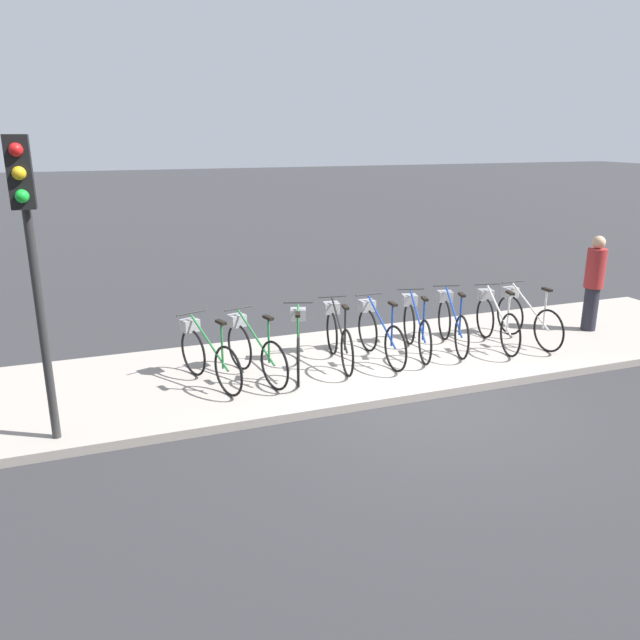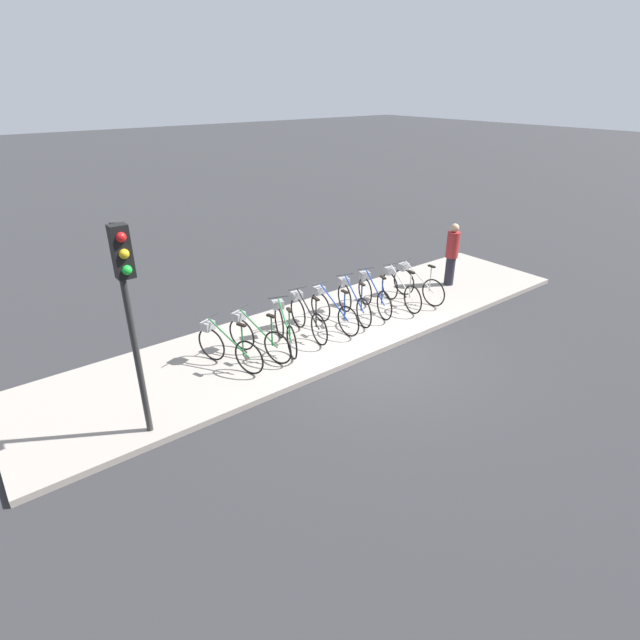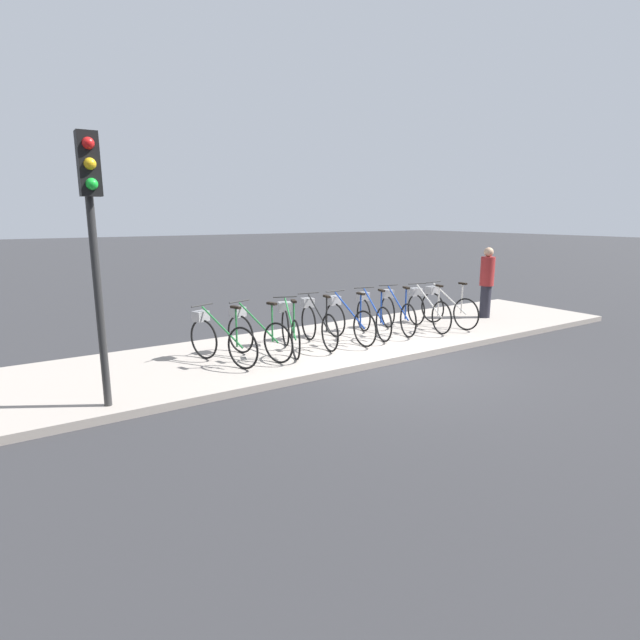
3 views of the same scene
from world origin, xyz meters
The scene contains 13 objects.
ground_plane centered at (0.00, 0.00, 0.00)m, with size 120.00×120.00×0.00m, color #2D2D30.
sidewalk centered at (0.00, 1.58, 0.06)m, with size 13.79×3.15×0.12m.
parked_bicycle_0 centered at (-2.77, 1.41, 0.58)m, with size 0.68×1.63×1.05m.
parked_bicycle_1 centered at (-2.09, 1.41, 0.58)m, with size 0.62×1.65×1.05m.
parked_bicycle_2 centered at (-1.38, 1.41, 0.58)m, with size 0.67×1.63×1.05m.
parked_bicycle_3 centered at (-0.68, 1.55, 0.58)m, with size 0.46×1.70×1.05m.
parked_bicycle_4 centered at (-0.01, 1.48, 0.58)m, with size 0.46×1.71×1.05m.
parked_bicycle_5 centered at (0.70, 1.57, 0.58)m, with size 0.57×1.67×1.05m.
parked_bicycle_6 centered at (1.39, 1.58, 0.58)m, with size 0.59×1.66×1.05m.
parked_bicycle_7 centered at (2.15, 1.42, 0.58)m, with size 0.50×1.69×1.05m.
parked_bicycle_8 centered at (2.76, 1.41, 0.58)m, with size 0.46×1.71×1.05m.
pedestrian centered at (4.30, 1.54, 1.04)m, with size 0.34×0.34×1.74m.
traffic_light centered at (-4.78, 0.24, 2.62)m, with size 0.24×0.40×3.48m.
Camera 2 is at (-6.64, -6.60, 5.31)m, focal length 28.00 mm.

